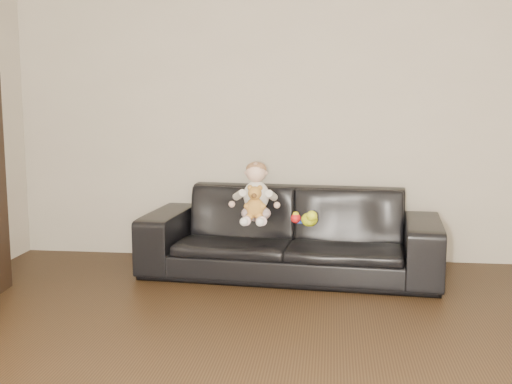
# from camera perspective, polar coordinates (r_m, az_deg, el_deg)

# --- Properties ---
(wall_back) EXTENTS (5.00, 0.00, 5.00)m
(wall_back) POSITION_cam_1_polar(r_m,az_deg,el_deg) (5.27, 5.28, 7.95)
(wall_back) COLOR #B8AE9A
(wall_back) RESTS_ON ground
(sofa) EXTENTS (2.28, 1.05, 0.65)m
(sofa) POSITION_cam_1_polar(r_m,az_deg,el_deg) (4.88, 3.08, -3.61)
(sofa) COLOR black
(sofa) RESTS_ON floor
(baby) EXTENTS (0.32, 0.39, 0.44)m
(baby) POSITION_cam_1_polar(r_m,az_deg,el_deg) (4.73, -0.02, -0.31)
(baby) COLOR silver
(baby) RESTS_ON sofa
(teddy_bear) EXTENTS (0.16, 0.16, 0.24)m
(teddy_bear) POSITION_cam_1_polar(r_m,az_deg,el_deg) (4.60, -0.09, -0.94)
(teddy_bear) COLOR #BD8336
(teddy_bear) RESTS_ON sofa
(toy_green) EXTENTS (0.16, 0.18, 0.10)m
(toy_green) POSITION_cam_1_polar(r_m,az_deg,el_deg) (4.60, 4.76, -2.46)
(toy_green) COLOR #D1E21A
(toy_green) RESTS_ON sofa
(toy_rattle) EXTENTS (0.09, 0.09, 0.07)m
(toy_rattle) POSITION_cam_1_polar(r_m,az_deg,el_deg) (4.70, 3.55, -2.34)
(toy_rattle) COLOR red
(toy_rattle) RESTS_ON sofa
(toy_blue_disc) EXTENTS (0.13, 0.13, 0.01)m
(toy_blue_disc) POSITION_cam_1_polar(r_m,az_deg,el_deg) (4.75, 3.95, -2.60)
(toy_blue_disc) COLOR blue
(toy_blue_disc) RESTS_ON sofa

